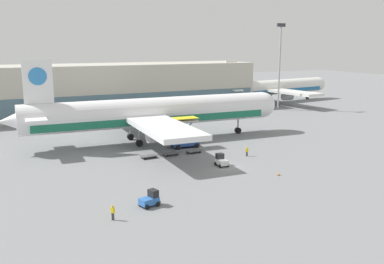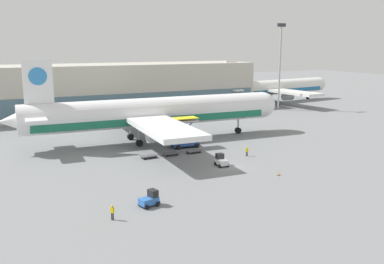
{
  "view_description": "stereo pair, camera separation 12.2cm",
  "coord_description": "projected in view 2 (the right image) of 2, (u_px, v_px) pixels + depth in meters",
  "views": [
    {
      "loc": [
        -33.43,
        -58.37,
        19.63
      ],
      "look_at": [
        -1.17,
        10.22,
        4.0
      ],
      "focal_mm": 40.0,
      "sensor_mm": 36.0,
      "label": 1
    },
    {
      "loc": [
        -33.31,
        -58.42,
        19.63
      ],
      "look_at": [
        -1.17,
        10.22,
        4.0
      ],
      "focal_mm": 40.0,
      "sensor_mm": 36.0,
      "label": 2
    }
  ],
  "objects": [
    {
      "name": "ground_crew_near",
      "position": [
        247.0,
        151.0,
        76.06
      ],
      "size": [
        0.56,
        0.3,
        1.72
      ],
      "rotation": [
        0.0,
        0.0,
        6.05
      ],
      "color": "black",
      "rests_on": "ground_plane"
    },
    {
      "name": "airplane_main",
      "position": [
        150.0,
        113.0,
        86.66
      ],
      "size": [
        58.08,
        48.19,
        17.0
      ],
      "rotation": [
        0.0,
        0.0,
        -0.03
      ],
      "color": "white",
      "rests_on": "ground_plane"
    },
    {
      "name": "terminal_building",
      "position": [
        104.0,
        89.0,
        123.05
      ],
      "size": [
        90.0,
        18.2,
        14.0
      ],
      "color": "#BCB7A8",
      "rests_on": "ground_plane"
    },
    {
      "name": "baggage_dolly_lead",
      "position": [
        149.0,
        156.0,
        74.85
      ],
      "size": [
        3.75,
        1.7,
        0.48
      ],
      "rotation": [
        0.0,
        0.0,
        0.07
      ],
      "color": "#56565B",
      "rests_on": "ground_plane"
    },
    {
      "name": "airplane_distant",
      "position": [
        273.0,
        88.0,
        145.11
      ],
      "size": [
        49.55,
        41.65,
        14.56
      ],
      "rotation": [
        0.0,
        0.0,
        0.14
      ],
      "color": "white",
      "rests_on": "ground_plane"
    },
    {
      "name": "scissor_lift_loader",
      "position": [
        184.0,
        136.0,
        82.61
      ],
      "size": [
        5.27,
        3.48,
        5.78
      ],
      "rotation": [
        0.0,
        0.0,
        -0.03
      ],
      "color": "#284C99",
      "rests_on": "ground_plane"
    },
    {
      "name": "baggage_dolly_second",
      "position": [
        171.0,
        153.0,
        76.67
      ],
      "size": [
        3.75,
        1.7,
        0.48
      ],
      "rotation": [
        0.0,
        0.0,
        0.07
      ],
      "color": "#56565B",
      "rests_on": "ground_plane"
    },
    {
      "name": "light_mast",
      "position": [
        280.0,
        61.0,
        127.5
      ],
      "size": [
        2.8,
        0.5,
        25.61
      ],
      "color": "#9EA0A5",
      "rests_on": "ground_plane"
    },
    {
      "name": "baggage_tug_mid",
      "position": [
        221.0,
        161.0,
        70.03
      ],
      "size": [
        1.7,
        2.5,
        2.0
      ],
      "rotation": [
        0.0,
        0.0,
        1.54
      ],
      "color": "silver",
      "rests_on": "ground_plane"
    },
    {
      "name": "ground_plane",
      "position": [
        225.0,
        167.0,
        69.62
      ],
      "size": [
        400.0,
        400.0,
        0.0
      ],
      "primitive_type": "plane",
      "color": "slate"
    },
    {
      "name": "baggage_tug_foreground",
      "position": [
        150.0,
        199.0,
        52.65
      ],
      "size": [
        2.73,
        2.18,
        2.0
      ],
      "rotation": [
        0.0,
        0.0,
        0.28
      ],
      "color": "#2D66B7",
      "rests_on": "ground_plane"
    },
    {
      "name": "ground_crew_far",
      "position": [
        112.0,
        211.0,
        48.37
      ],
      "size": [
        0.4,
        0.46,
        1.81
      ],
      "rotation": [
        0.0,
        0.0,
        2.27
      ],
      "color": "black",
      "rests_on": "ground_plane"
    },
    {
      "name": "traffic_cone_near",
      "position": [
        279.0,
        174.0,
        65.04
      ],
      "size": [
        0.4,
        0.4,
        0.59
      ],
      "color": "black",
      "rests_on": "ground_plane"
    },
    {
      "name": "baggage_dolly_third",
      "position": [
        194.0,
        151.0,
        78.45
      ],
      "size": [
        3.75,
        1.7,
        0.48
      ],
      "rotation": [
        0.0,
        0.0,
        0.07
      ],
      "color": "#56565B",
      "rests_on": "ground_plane"
    }
  ]
}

